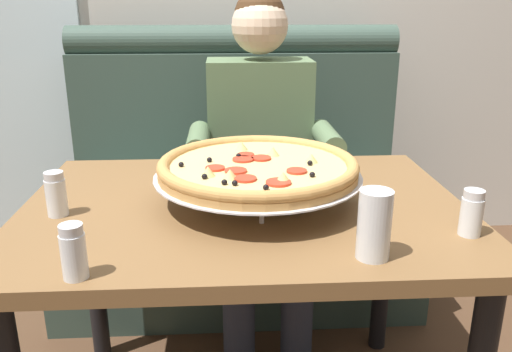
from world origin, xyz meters
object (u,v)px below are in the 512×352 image
Objects in this scene: shaker_oregano at (56,197)px; patio_chair at (54,123)px; booth_bench at (237,198)px; dining_table at (244,235)px; shaker_parmesan at (471,216)px; drinking_glass at (374,229)px; diner_main at (261,146)px; shaker_pepper_flakes at (74,256)px; pizza at (258,168)px.

shaker_oregano is 0.13× the size of patio_chair.
booth_bench is 13.16× the size of shaker_oregano.
shaker_oregano is at bearing -173.47° from dining_table.
shaker_parmesan is 0.73× the size of drinking_glass.
diner_main reaches higher than shaker_pepper_flakes.
drinking_glass is at bearing -51.82° from dining_table.
diner_main is (0.09, -0.27, 0.31)m from booth_bench.
drinking_glass is (0.22, -0.33, -0.03)m from pizza.
diner_main is 1.48× the size of patio_chair.
patio_chair reaches higher than shaker_pepper_flakes.
dining_table is 7.85× the size of drinking_glass.
dining_table is at bearing -90.00° from booth_bench.
drinking_glass is (0.59, 0.05, 0.02)m from shaker_pepper_flakes.
diner_main is at bearing -71.53° from booth_bench.
shaker_pepper_flakes is at bearing -68.29° from shaker_oregano.
drinking_glass is at bearing -20.60° from shaker_oregano.
diner_main is 0.95m from shaker_parmesan.
diner_main is 1.09m from shaker_pepper_flakes.
dining_table is at bearing 6.53° from shaker_oregano.
booth_bench is 0.98m from pizza.
diner_main reaches higher than patio_chair.
pizza is 0.40m from drinking_glass.
patio_chair is at bearing 108.28° from shaker_pepper_flakes.
patio_chair is (-0.63, 1.96, -0.25)m from shaker_oregano.
booth_bench is at bearing 108.47° from diner_main.
shaker_oregano is 1.02× the size of shaker_pepper_flakes.
diner_main is 1.76m from patio_chair.
shaker_oregano is 1.04× the size of shaker_parmesan.
shaker_parmesan is at bearing -63.96° from diner_main.
shaker_oregano is at bearing -72.29° from patio_chair.
pizza is (-0.05, -0.62, 0.11)m from diner_main.
shaker_parmesan is at bearing 9.77° from shaker_pepper_flakes.
shaker_pepper_flakes is at bearing -71.72° from patio_chair.
pizza is 0.63× the size of patio_chair.
booth_bench is 0.42m from diner_main.
patio_chair is (-1.18, 1.29, -0.19)m from diner_main.
drinking_glass is at bearing -80.12° from diner_main.
booth_bench reaches higher than dining_table.
dining_table is 2.20m from patio_chair.
drinking_glass is at bearing 4.68° from shaker_pepper_flakes.
booth_bench reaches higher than patio_chair.
shaker_oregano is at bearing 169.86° from shaker_parmesan.
shaker_pepper_flakes is 2.42m from patio_chair.
drinking_glass reaches higher than shaker_pepper_flakes.
booth_bench is 1.50m from patio_chair.
shaker_parmesan reaches higher than dining_table.
patio_chair is at bearing 120.69° from pizza.
diner_main reaches higher than shaker_oregano.
patio_chair reaches higher than shaker_parmesan.
pizza is at bearing -94.79° from diner_main.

